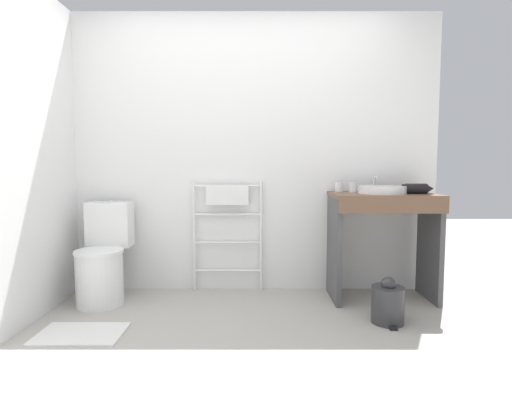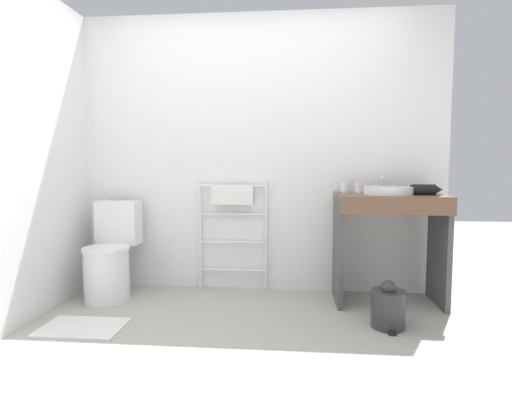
% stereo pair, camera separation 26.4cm
% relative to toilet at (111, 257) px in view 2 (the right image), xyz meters
% --- Properties ---
extents(ground_plane, '(12.00, 12.00, 0.00)m').
position_rel_toilet_xyz_m(ground_plane, '(1.19, -1.09, -0.34)').
color(ground_plane, '#A8A399').
extents(wall_back, '(3.31, 0.12, 2.43)m').
position_rel_toilet_xyz_m(wall_back, '(1.19, 0.39, 0.87)').
color(wall_back, white).
rests_on(wall_back, ground_plane).
extents(wall_side, '(0.12, 2.11, 2.43)m').
position_rel_toilet_xyz_m(wall_side, '(-0.40, -0.38, 0.87)').
color(wall_side, white).
rests_on(wall_side, ground_plane).
extents(toilet, '(0.38, 0.54, 0.81)m').
position_rel_toilet_xyz_m(toilet, '(0.00, 0.00, 0.00)').
color(toilet, white).
rests_on(toilet, ground_plane).
extents(towel_radiator, '(0.62, 0.06, 0.97)m').
position_rel_toilet_xyz_m(towel_radiator, '(1.00, 0.28, 0.36)').
color(towel_radiator, white).
rests_on(towel_radiator, ground_plane).
extents(vanity_counter, '(0.84, 0.52, 0.89)m').
position_rel_toilet_xyz_m(vanity_counter, '(2.30, 0.05, 0.24)').
color(vanity_counter, brown).
rests_on(vanity_counter, ground_plane).
extents(sink_basin, '(0.38, 0.38, 0.06)m').
position_rel_toilet_xyz_m(sink_basin, '(2.28, 0.05, 0.58)').
color(sink_basin, white).
rests_on(sink_basin, vanity_counter).
extents(faucet, '(0.02, 0.10, 0.14)m').
position_rel_toilet_xyz_m(faucet, '(2.28, 0.26, 0.63)').
color(faucet, silver).
rests_on(faucet, vanity_counter).
extents(cup_near_wall, '(0.07, 0.07, 0.08)m').
position_rel_toilet_xyz_m(cup_near_wall, '(1.97, 0.25, 0.58)').
color(cup_near_wall, white).
rests_on(cup_near_wall, vanity_counter).
extents(cup_near_edge, '(0.07, 0.07, 0.08)m').
position_rel_toilet_xyz_m(cup_near_edge, '(2.08, 0.22, 0.58)').
color(cup_near_edge, white).
rests_on(cup_near_edge, vanity_counter).
extents(hair_dryer, '(0.23, 0.19, 0.08)m').
position_rel_toilet_xyz_m(hair_dryer, '(2.56, 0.04, 0.59)').
color(hair_dryer, black).
rests_on(hair_dryer, vanity_counter).
extents(trash_bin, '(0.23, 0.26, 0.33)m').
position_rel_toilet_xyz_m(trash_bin, '(2.19, -0.44, -0.20)').
color(trash_bin, '#333335').
rests_on(trash_bin, ground_plane).
extents(bath_mat, '(0.56, 0.36, 0.01)m').
position_rel_toilet_xyz_m(bath_mat, '(0.09, -0.64, -0.34)').
color(bath_mat, silver).
rests_on(bath_mat, ground_plane).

